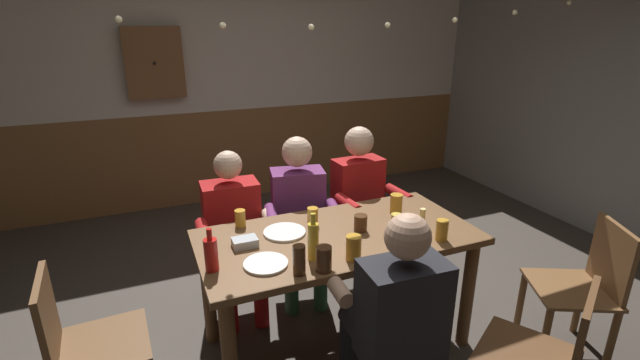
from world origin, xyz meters
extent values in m
plane|color=#423A33|center=(0.00, 0.00, 0.00)|extent=(7.18, 7.18, 0.00)
cube|color=beige|center=(0.00, 2.76, 1.68)|extent=(5.98, 0.12, 1.27)
cube|color=brown|center=(0.00, 2.76, 0.53)|extent=(5.98, 0.12, 1.05)
cube|color=brown|center=(0.00, -0.08, 0.76)|extent=(1.66, 0.82, 0.04)
cylinder|color=brown|center=(-0.75, -0.41, 0.37)|extent=(0.08, 0.08, 0.74)
cylinder|color=brown|center=(0.75, -0.41, 0.37)|extent=(0.08, 0.08, 0.74)
cylinder|color=brown|center=(-0.75, 0.25, 0.37)|extent=(0.08, 0.08, 0.74)
cylinder|color=brown|center=(0.75, 0.25, 0.37)|extent=(0.08, 0.08, 0.74)
cube|color=#AD1919|center=(-0.50, 0.63, 0.70)|extent=(0.39, 0.25, 0.48)
sphere|color=beige|center=(-0.50, 0.63, 1.07)|extent=(0.19, 0.19, 0.19)
cylinder|color=#AD1919|center=(-0.40, 0.48, 0.48)|extent=(0.15, 0.42, 0.13)
cylinder|color=#AD1919|center=(-0.61, 0.49, 0.48)|extent=(0.15, 0.42, 0.13)
cylinder|color=#AD1919|center=(-0.41, 0.27, 0.21)|extent=(0.10, 0.10, 0.42)
cylinder|color=#AD1919|center=(-0.62, 0.28, 0.21)|extent=(0.10, 0.10, 0.42)
cylinder|color=beige|center=(-0.29, 0.36, 0.73)|extent=(0.09, 0.28, 0.08)
cylinder|color=#AD1919|center=(-0.73, 0.38, 0.73)|extent=(0.09, 0.28, 0.08)
cube|color=#6B2D66|center=(0.00, 0.63, 0.71)|extent=(0.42, 0.31, 0.51)
sphere|color=beige|center=(0.00, 0.63, 1.11)|extent=(0.22, 0.22, 0.22)
cylinder|color=#33724C|center=(0.08, 0.47, 0.48)|extent=(0.20, 0.41, 0.13)
cylinder|color=#33724C|center=(-0.13, 0.52, 0.48)|extent=(0.20, 0.41, 0.13)
cylinder|color=#33724C|center=(0.04, 0.28, 0.21)|extent=(0.10, 0.10, 0.42)
cylinder|color=#33724C|center=(-0.17, 0.33, 0.21)|extent=(0.10, 0.10, 0.42)
cylinder|color=#6B2D66|center=(0.17, 0.33, 0.74)|extent=(0.13, 0.29, 0.08)
cylinder|color=#6B2D66|center=(-0.27, 0.42, 0.74)|extent=(0.13, 0.29, 0.08)
cube|color=#AD1919|center=(0.50, 0.63, 0.73)|extent=(0.39, 0.22, 0.53)
sphere|color=beige|center=(0.50, 0.63, 1.13)|extent=(0.22, 0.22, 0.22)
cylinder|color=#997F60|center=(0.61, 0.48, 0.48)|extent=(0.15, 0.41, 0.13)
cylinder|color=#997F60|center=(0.40, 0.47, 0.48)|extent=(0.15, 0.41, 0.13)
cylinder|color=#997F60|center=(0.62, 0.28, 0.21)|extent=(0.10, 0.10, 0.42)
cylinder|color=#997F60|center=(0.41, 0.27, 0.21)|extent=(0.10, 0.10, 0.42)
cylinder|color=#AD1919|center=(0.73, 0.40, 0.75)|extent=(0.10, 0.28, 0.08)
cylinder|color=#AD1919|center=(0.29, 0.38, 0.75)|extent=(0.10, 0.28, 0.08)
cube|color=black|center=(0.00, -0.79, 0.71)|extent=(0.41, 0.26, 0.50)
sphere|color=tan|center=(0.00, -0.79, 1.10)|extent=(0.21, 0.21, 0.21)
cylinder|color=black|center=(-0.10, -0.63, 0.48)|extent=(0.15, 0.43, 0.13)
cylinder|color=black|center=(0.12, -0.64, 0.48)|extent=(0.15, 0.43, 0.13)
cylinder|color=black|center=(-0.09, -0.42, 0.21)|extent=(0.10, 0.10, 0.42)
cylinder|color=black|center=(0.13, -0.43, 0.21)|extent=(0.10, 0.10, 0.42)
cylinder|color=tan|center=(-0.22, -0.52, 0.74)|extent=(0.09, 0.28, 0.08)
cylinder|color=black|center=(0.24, -0.54, 0.74)|extent=(0.09, 0.28, 0.08)
cube|color=brown|center=(-1.34, -0.15, 0.45)|extent=(0.46, 0.46, 0.02)
cube|color=brown|center=(-1.54, -0.16, 0.67)|extent=(0.05, 0.40, 0.42)
cylinder|color=brown|center=(-1.16, 0.05, 0.22)|extent=(0.04, 0.04, 0.44)
cube|color=brown|center=(1.27, -0.70, 0.45)|extent=(0.59, 0.59, 0.02)
cube|color=brown|center=(1.45, -0.79, 0.67)|extent=(0.20, 0.37, 0.42)
cylinder|color=brown|center=(1.02, -0.79, 0.22)|extent=(0.04, 0.04, 0.44)
cylinder|color=brown|center=(1.18, -0.45, 0.22)|extent=(0.04, 0.04, 0.44)
cylinder|color=brown|center=(1.36, -0.96, 0.22)|extent=(0.04, 0.04, 0.44)
cylinder|color=brown|center=(1.53, -0.61, 0.22)|extent=(0.04, 0.04, 0.44)
cube|color=brown|center=(0.57, -1.04, 0.45)|extent=(0.60, 0.60, 0.02)
cube|color=brown|center=(0.67, -1.21, 0.67)|extent=(0.36, 0.23, 0.42)
cylinder|color=brown|center=(0.63, -0.78, 0.22)|extent=(0.04, 0.04, 0.44)
cylinder|color=#F9E08C|center=(0.58, -0.11, 0.82)|extent=(0.04, 0.04, 0.08)
cube|color=#B2B7BC|center=(-0.55, -0.01, 0.80)|extent=(0.14, 0.10, 0.05)
cylinder|color=white|center=(-0.50, -0.26, 0.79)|extent=(0.24, 0.24, 0.01)
cylinder|color=white|center=(-0.29, 0.06, 0.79)|extent=(0.25, 0.25, 0.01)
cylinder|color=gold|center=(-0.25, -0.30, 0.88)|extent=(0.06, 0.06, 0.21)
cylinder|color=gold|center=(-0.25, -0.30, 1.02)|extent=(0.03, 0.03, 0.06)
cylinder|color=red|center=(-0.77, -0.20, 0.87)|extent=(0.07, 0.07, 0.17)
cylinder|color=red|center=(-0.77, -0.20, 0.98)|extent=(0.03, 0.03, 0.06)
cylinder|color=#4C2D19|center=(-0.24, -0.43, 0.85)|extent=(0.08, 0.08, 0.14)
cylinder|color=gold|center=(0.49, 0.06, 0.85)|extent=(0.08, 0.08, 0.13)
cylinder|color=#4C2D19|center=(-0.37, -0.41, 0.86)|extent=(0.06, 0.06, 0.16)
cylinder|color=gold|center=(-0.05, -0.38, 0.85)|extent=(0.08, 0.08, 0.14)
cylinder|color=gold|center=(-0.51, 0.26, 0.83)|extent=(0.07, 0.07, 0.11)
cylinder|color=gold|center=(-0.09, 0.11, 0.84)|extent=(0.07, 0.07, 0.11)
cylinder|color=#E5C64C|center=(0.33, -0.20, 0.84)|extent=(0.07, 0.07, 0.12)
cylinder|color=gold|center=(0.52, -0.38, 0.84)|extent=(0.07, 0.07, 0.13)
cylinder|color=#4C2D19|center=(0.15, -0.09, 0.83)|extent=(0.08, 0.08, 0.10)
cube|color=brown|center=(-0.79, 2.63, 1.60)|extent=(0.56, 0.12, 0.70)
sphere|color=black|center=(-0.79, 2.55, 1.60)|extent=(0.03, 0.03, 0.03)
sphere|color=#F9EAB2|center=(-1.05, 0.34, 1.99)|extent=(0.04, 0.04, 0.04)
sphere|color=#F9EAB2|center=(-0.52, 0.34, 1.96)|extent=(0.04, 0.04, 0.04)
sphere|color=#F9EAB2|center=(0.00, 0.34, 1.95)|extent=(0.04, 0.04, 0.04)
sphere|color=#F9EAB2|center=(0.52, 0.34, 1.96)|extent=(0.04, 0.04, 0.04)
sphere|color=#F9EAB2|center=(1.05, 0.34, 1.99)|extent=(0.04, 0.04, 0.04)
sphere|color=#F9EAB2|center=(1.57, 0.34, 2.05)|extent=(0.04, 0.04, 0.04)
sphere|color=#F9EAB2|center=(2.09, 0.34, 2.12)|extent=(0.04, 0.04, 0.04)
camera|label=1|loc=(-1.03, -2.25, 1.98)|focal=24.90mm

